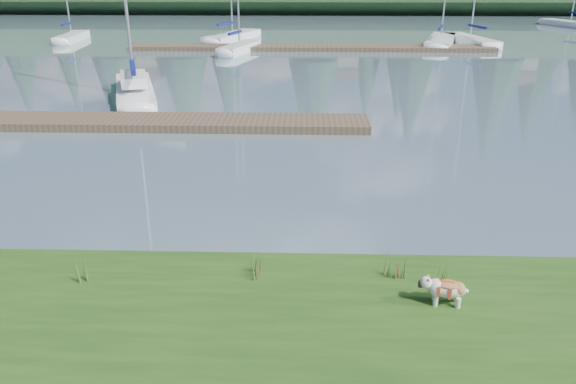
{
  "coord_description": "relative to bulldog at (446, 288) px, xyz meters",
  "views": [
    {
      "loc": [
        1.67,
        -11.17,
        5.51
      ],
      "look_at": [
        1.33,
        -0.5,
        1.23
      ],
      "focal_mm": 35.0,
      "sensor_mm": 36.0,
      "label": 1
    }
  ],
  "objects": [
    {
      "name": "ground",
      "position": [
        -4.0,
        33.18,
        -0.64
      ],
      "size": [
        200.0,
        200.0,
        0.0
      ],
      "primitive_type": "plane",
      "color": "slate",
      "rests_on": "ground"
    },
    {
      "name": "sailboat_bg_1",
      "position": [
        -8.07,
        39.43,
        -0.32
      ],
      "size": [
        4.37,
        8.6,
        12.65
      ],
      "rotation": [
        0.0,
        0.0,
        1.24
      ],
      "color": "white",
      "rests_on": "ground"
    },
    {
      "name": "weed_0",
      "position": [
        -3.17,
        0.73,
        -0.05
      ],
      "size": [
        0.17,
        0.14,
        0.58
      ],
      "color": "#475B23",
      "rests_on": "bank"
    },
    {
      "name": "sailboat_bg_2",
      "position": [
        -6.83,
        32.37,
        -0.31
      ],
      "size": [
        2.78,
        6.38,
        9.61
      ],
      "rotation": [
        0.0,
        0.0,
        1.31
      ],
      "color": "white",
      "rests_on": "ground"
    },
    {
      "name": "sailboat_bg_4",
      "position": [
        10.14,
        37.5,
        -0.32
      ],
      "size": [
        3.08,
        8.14,
        11.77
      ],
      "rotation": [
        0.0,
        0.0,
        1.77
      ],
      "color": "white",
      "rests_on": "ground"
    },
    {
      "name": "dock_far",
      "position": [
        -2.0,
        33.18,
        -0.49
      ],
      "size": [
        26.0,
        2.2,
        0.3
      ],
      "primitive_type": "cube",
      "color": "#4C3D2C",
      "rests_on": "ground"
    },
    {
      "name": "dock_near",
      "position": [
        -8.0,
        12.18,
        -0.49
      ],
      "size": [
        16.0,
        2.0,
        0.3
      ],
      "primitive_type": "cube",
      "color": "#4C3D2C",
      "rests_on": "ground"
    },
    {
      "name": "sailboat_bg_3",
      "position": [
        8.14,
        36.98,
        -0.32
      ],
      "size": [
        4.22,
        8.95,
        12.87
      ],
      "rotation": [
        0.0,
        0.0,
        1.28
      ],
      "color": "white",
      "rests_on": "ground"
    },
    {
      "name": "bulldog",
      "position": [
        0.0,
        0.0,
        0.0
      ],
      "size": [
        0.79,
        0.39,
        0.47
      ],
      "rotation": [
        0.0,
        0.0,
        3.02
      ],
      "color": "silver",
      "rests_on": "bank"
    },
    {
      "name": "weed_2",
      "position": [
        -0.75,
        0.88,
        -0.07
      ],
      "size": [
        0.17,
        0.14,
        0.54
      ],
      "color": "#475B23",
      "rests_on": "bank"
    },
    {
      "name": "mud_lip",
      "position": [
        -4.0,
        1.58,
        -0.57
      ],
      "size": [
        60.0,
        0.5,
        0.14
      ],
      "primitive_type": "cube",
      "color": "#33281C",
      "rests_on": "ground"
    },
    {
      "name": "sailboat_bg_5",
      "position": [
        23.58,
        51.23,
        -0.32
      ],
      "size": [
        4.12,
        7.7,
        10.99
      ],
      "rotation": [
        0.0,
        0.0,
        1.93
      ],
      "color": "white",
      "rests_on": "ground"
    },
    {
      "name": "weed_3",
      "position": [
        -6.26,
        0.55,
        -0.07
      ],
      "size": [
        0.17,
        0.14,
        0.54
      ],
      "color": "#475B23",
      "rests_on": "bank"
    },
    {
      "name": "sailboat_main",
      "position": [
        -10.2,
        17.42,
        -0.22
      ],
      "size": [
        3.84,
        7.89,
        11.33
      ],
      "rotation": [
        0.0,
        0.0,
        1.88
      ],
      "color": "white",
      "rests_on": "ground"
    },
    {
      "name": "sailboat_bg_0",
      "position": [
        -21.23,
        38.45,
        -0.32
      ],
      "size": [
        1.92,
        6.75,
        9.81
      ],
      "rotation": [
        0.0,
        0.0,
        1.66
      ],
      "color": "white",
      "rests_on": "ground"
    },
    {
      "name": "weed_4",
      "position": [
        -0.61,
        0.83,
        -0.1
      ],
      "size": [
        0.17,
        0.14,
        0.45
      ],
      "color": "#475B23",
      "rests_on": "bank"
    },
    {
      "name": "weed_5",
      "position": [
        0.05,
        0.52,
        -0.09
      ],
      "size": [
        0.17,
        0.14,
        0.49
      ],
      "color": "#475B23",
      "rests_on": "bank"
    },
    {
      "name": "weed_1",
      "position": [
        -3.18,
        0.94,
        -0.09
      ],
      "size": [
        0.17,
        0.14,
        0.49
      ],
      "color": "#475B23",
      "rests_on": "bank"
    }
  ]
}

